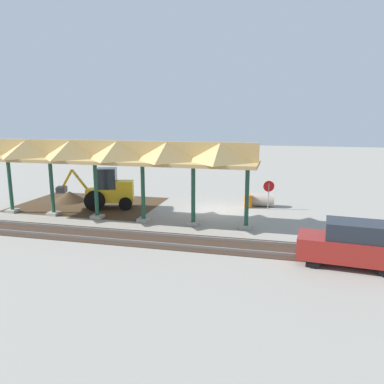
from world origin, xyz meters
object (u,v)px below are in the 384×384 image
backhoe (108,190)px  concrete_pipe (263,200)px  distant_parked_car (350,244)px  traffic_barrel (248,201)px  stop_sign (269,189)px

backhoe → concrete_pipe: bearing=-163.5°
backhoe → distant_parked_car: size_ratio=1.21×
concrete_pipe → backhoe: bearing=16.5°
distant_parked_car → traffic_barrel: size_ratio=4.83×
concrete_pipe → distant_parked_car: bearing=112.6°
stop_sign → concrete_pipe: size_ratio=1.25×
backhoe → traffic_barrel: 9.84m
stop_sign → concrete_pipe: 1.32m
stop_sign → concrete_pipe: stop_sign is taller
backhoe → concrete_pipe: backhoe is taller
concrete_pipe → stop_sign: bearing=117.5°
traffic_barrel → backhoe: bearing=14.7°
stop_sign → backhoe: backhoe is taller
stop_sign → backhoe: bearing=11.9°
distant_parked_car → traffic_barrel: bearing=-61.4°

